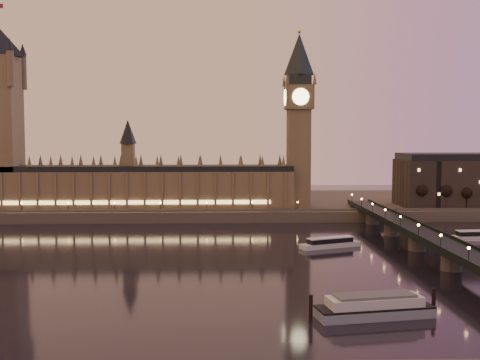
% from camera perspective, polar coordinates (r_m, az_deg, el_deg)
% --- Properties ---
extents(ground, '(700.00, 700.00, 0.00)m').
position_cam_1_polar(ground, '(237.44, -3.79, -7.68)').
color(ground, black).
rests_on(ground, ground).
extents(far_embankment, '(560.00, 130.00, 6.00)m').
position_cam_1_polar(far_embankment, '(400.40, 1.31, -2.31)').
color(far_embankment, '#423D35').
rests_on(far_embankment, ground).
extents(palace_of_westminster, '(180.00, 26.62, 52.00)m').
position_cam_1_polar(palace_of_westminster, '(357.44, -9.59, -0.16)').
color(palace_of_westminster, brown).
rests_on(palace_of_westminster, ground).
extents(big_ben, '(17.68, 17.68, 104.00)m').
position_cam_1_polar(big_ben, '(356.35, 5.60, 6.66)').
color(big_ben, brown).
rests_on(big_ben, ground).
extents(westminster_bridge, '(13.20, 260.00, 15.30)m').
position_cam_1_polar(westminster_bridge, '(250.55, 17.76, -5.96)').
color(westminster_bridge, black).
rests_on(westminster_bridge, ground).
extents(bare_tree_0, '(6.83, 6.83, 13.89)m').
position_cam_1_polar(bare_tree_0, '(361.80, 16.87, -1.08)').
color(bare_tree_0, black).
rests_on(bare_tree_0, ground).
extents(bare_tree_1, '(6.83, 6.83, 13.89)m').
position_cam_1_polar(bare_tree_1, '(366.31, 18.85, -1.06)').
color(bare_tree_1, black).
rests_on(bare_tree_1, ground).
extents(bare_tree_2, '(6.83, 6.83, 13.89)m').
position_cam_1_polar(bare_tree_2, '(371.24, 20.78, -1.04)').
color(bare_tree_2, black).
rests_on(bare_tree_2, ground).
extents(cruise_boat_a, '(28.32, 15.90, 4.49)m').
position_cam_1_polar(cruise_boat_a, '(267.39, 8.55, -5.92)').
color(cruise_boat_a, silver).
rests_on(cruise_boat_a, ground).
extents(cruise_boat_b, '(24.83, 7.57, 4.53)m').
position_cam_1_polar(cruise_boat_b, '(303.81, 21.51, -4.94)').
color(cruise_boat_b, silver).
rests_on(cruise_boat_b, ground).
extents(moored_barge, '(36.38, 14.20, 6.76)m').
position_cam_1_polar(moored_barge, '(170.17, 12.63, -11.65)').
color(moored_barge, '#7F8BA2').
rests_on(moored_barge, ground).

